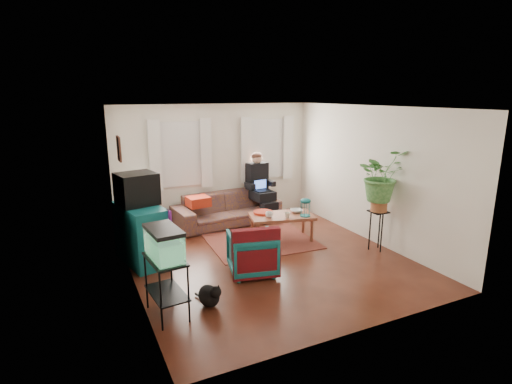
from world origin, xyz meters
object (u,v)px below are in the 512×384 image
dresser (141,234)px  coffee_table (281,227)px  armchair (252,251)px  sofa (227,204)px  plant_stand (377,231)px  aquarium_stand (167,287)px  side_table (145,216)px

dresser → coffee_table: bearing=-14.1°
armchair → sofa: bearing=-90.0°
coffee_table → plant_stand: plant_stand is taller
sofa → plant_stand: (1.92, -2.61, -0.08)m
dresser → armchair: bearing=-50.7°
aquarium_stand → plant_stand: size_ratio=1.05×
aquarium_stand → side_table: bearing=78.6°
dresser → plant_stand: dresser is taller
aquarium_stand → armchair: bearing=18.3°
side_table → aquarium_stand: 3.51m
side_table → coffee_table: (2.33, -1.69, -0.06)m
dresser → aquarium_stand: size_ratio=1.41×
dresser → armchair: dresser is taller
side_table → dresser: (-0.34, -1.62, 0.18)m
dresser → armchair: 1.93m
dresser → coffee_table: dresser is taller
sofa → armchair: (-0.55, -2.50, -0.08)m
armchair → plant_stand: 2.47m
aquarium_stand → armchair: (1.53, 0.68, -0.02)m
side_table → plant_stand: bearing=-38.6°
coffee_table → sofa: bearing=127.2°
side_table → armchair: (1.18, -2.81, 0.05)m
sofa → coffee_table: (0.61, -1.39, -0.20)m
dresser → plant_stand: (3.99, -1.30, -0.13)m
sofa → armchair: 2.56m
side_table → coffee_table: bearing=-36.0°
aquarium_stand → coffee_table: 3.23m
aquarium_stand → coffee_table: size_ratio=0.64×
sofa → armchair: sofa is taller
aquarium_stand → plant_stand: aquarium_stand is taller
sofa → aquarium_stand: 3.80m
armchair → plant_stand: (2.47, -0.11, 0.00)m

